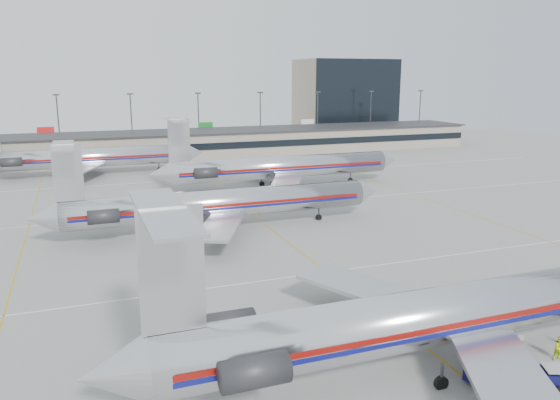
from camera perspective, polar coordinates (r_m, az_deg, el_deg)
name	(u,v)px	position (r m, az deg, el deg)	size (l,w,h in m)	color
ground	(377,310)	(48.63, 10.05, -11.28)	(260.00, 260.00, 0.00)	gray
apron_markings	(327,272)	(56.78, 4.91, -7.51)	(160.00, 0.15, 0.02)	silver
terminal	(176,144)	(138.90, -10.85, 5.77)	(162.00, 17.00, 6.25)	gray
light_mast_row	(166,118)	(152.16, -11.86, 8.38)	(163.60, 0.40, 15.28)	#38383D
distant_building	(344,98)	(186.67, 6.73, 10.54)	(30.00, 20.00, 25.00)	tan
jet_foreground	(447,313)	(39.96, 17.09, -11.25)	(49.78, 29.31, 13.03)	silver
jet_second_row	(215,204)	(71.14, -6.86, -0.40)	(46.42, 27.33, 12.15)	silver
jet_third_row	(278,167)	(97.91, -0.26, 3.46)	(47.33, 29.11, 12.94)	silver
jet_back_row	(86,158)	(116.68, -19.59, 4.18)	(45.94, 28.26, 12.56)	silver
tug_center	(498,369)	(40.37, 21.79, -16.11)	(2.26, 1.41, 1.72)	#0B0B3E
cart_inner	(480,374)	(39.84, 20.21, -16.69)	(2.26, 1.83, 1.12)	#0B0B3E
cart_outer	(560,376)	(41.51, 27.24, -16.02)	(2.58, 2.24, 1.23)	#0B0B3E
belt_loader	(501,335)	(45.60, 22.06, -12.97)	(4.09, 1.36, 2.16)	#959595
ramp_worker_far	(560,348)	(44.63, 27.20, -13.61)	(0.87, 0.68, 1.79)	#CEE815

